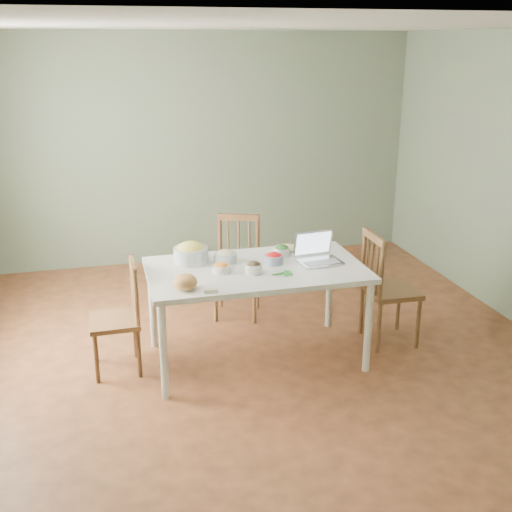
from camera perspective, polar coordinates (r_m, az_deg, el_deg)
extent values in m
cube|color=#482716|center=(5.60, 0.52, -8.28)|extent=(5.00, 5.00, 0.00)
cube|color=white|center=(4.97, 0.62, 20.51)|extent=(5.00, 5.00, 0.00)
cube|color=#64775A|center=(7.52, -4.44, 9.70)|extent=(5.00, 0.00, 2.70)
cube|color=#64775A|center=(2.91, 13.45, -6.52)|extent=(5.00, 0.00, 2.70)
ellipsoid|color=#BF7A41|center=(4.64, -6.53, -2.39)|extent=(0.23, 0.23, 0.12)
cube|color=#ECE6C6|center=(4.57, -4.15, -3.25)|extent=(0.10, 0.03, 0.03)
cylinder|color=#C3B089|center=(5.50, 2.74, 0.69)|extent=(0.25, 0.25, 0.02)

